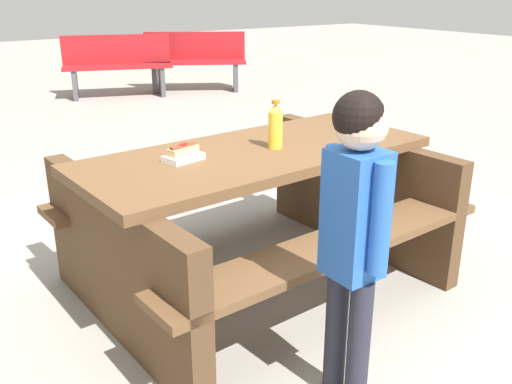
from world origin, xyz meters
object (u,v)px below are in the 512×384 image
(child_in_coat, at_px, (355,216))
(park_bench_near, at_px, (195,60))
(soda_bottle, at_px, (275,126))
(park_bench_far, at_px, (118,65))
(picnic_table, at_px, (256,206))
(hotdog_tray, at_px, (183,154))

(child_in_coat, relative_size, park_bench_near, 0.81)
(soda_bottle, bearing_deg, park_bench_far, -103.39)
(soda_bottle, height_order, park_bench_far, soda_bottle)
(picnic_table, distance_m, park_bench_far, 5.72)
(hotdog_tray, distance_m, park_bench_far, 5.79)
(picnic_table, distance_m, child_in_coat, 1.03)
(park_bench_near, bearing_deg, hotdog_tray, 60.95)
(soda_bottle, relative_size, park_bench_far, 0.16)
(hotdog_tray, xyz_separation_m, park_bench_far, (-1.81, -5.50, -0.33))
(picnic_table, xyz_separation_m, hotdog_tray, (0.38, -0.04, 0.34))
(soda_bottle, relative_size, hotdog_tray, 1.22)
(hotdog_tray, bearing_deg, park_bench_near, -119.05)
(soda_bottle, xyz_separation_m, hotdog_tray, (0.48, -0.07, -0.08))
(hotdog_tray, bearing_deg, child_in_coat, 98.65)
(hotdog_tray, relative_size, child_in_coat, 0.17)
(park_bench_near, bearing_deg, picnic_table, 64.39)
(soda_bottle, distance_m, hotdog_tray, 0.50)
(park_bench_far, bearing_deg, child_in_coat, 75.65)
(soda_bottle, xyz_separation_m, park_bench_far, (-1.32, -5.56, -0.41))
(park_bench_near, bearing_deg, child_in_coat, 66.04)
(hotdog_tray, bearing_deg, picnic_table, 173.67)
(hotdog_tray, height_order, park_bench_near, park_bench_near)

